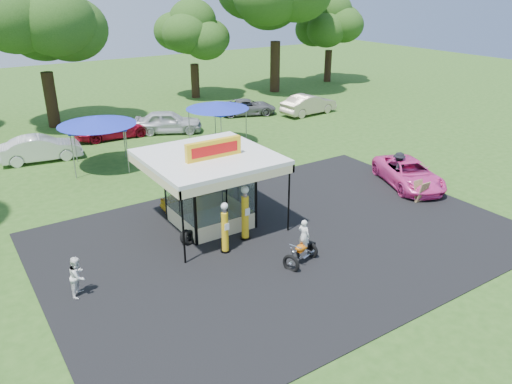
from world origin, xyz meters
TOP-DOWN VIEW (x-y plane):
  - ground at (0.00, 0.00)m, footprint 120.00×120.00m
  - asphalt_apron at (0.00, 2.00)m, footprint 20.00×14.00m
  - gas_station_kiosk at (-2.00, 4.99)m, footprint 5.40×5.40m
  - gas_pump_left at (-2.75, 2.37)m, footprint 0.42×0.42m
  - gas_pump_right at (-1.45, 2.87)m, footprint 0.47×0.47m
  - motorcycle at (-0.60, -0.03)m, footprint 1.70×1.21m
  - spare_tires at (-3.75, 3.85)m, footprint 0.84×0.67m
  - a_frame_sign at (8.10, 1.35)m, footprint 0.62×0.55m
  - kiosk_car at (-2.00, 7.20)m, footprint 2.82×1.13m
  - pink_sedan at (9.33, 3.22)m, footprint 4.12×5.63m
  - spectator_west at (-8.63, 2.59)m, footprint 0.90×0.94m
  - spectator_east_a at (9.02, 3.72)m, footprint 1.31×0.93m
  - bg_car_a at (-6.55, 18.68)m, footprint 5.01×2.30m
  - bg_car_b at (-1.13, 21.12)m, footprint 5.48×2.42m
  - bg_car_c at (2.71, 20.14)m, footprint 5.24×3.97m
  - bg_car_d at (10.57, 21.50)m, footprint 5.19×3.73m
  - bg_car_e at (14.96, 18.82)m, footprint 5.18×2.17m
  - tent_west at (-3.78, 15.41)m, footprint 4.55×4.55m
  - tent_east at (4.43, 15.67)m, footprint 4.26×4.26m
  - oak_far_c at (-3.97, 26.57)m, footprint 10.02×10.02m
  - oak_far_d at (10.02, 30.04)m, footprint 7.42×7.42m
  - oak_far_e at (18.09, 28.19)m, footprint 11.58×11.58m
  - oak_far_f at (26.28, 29.48)m, footprint 7.72×7.72m

SIDE VIEW (x-z plane):
  - ground at x=0.00m, z-range 0.00..0.00m
  - asphalt_apron at x=0.00m, z-range 0.00..0.04m
  - spare_tires at x=-3.75m, z-range -0.01..0.66m
  - kiosk_car at x=-2.00m, z-range 0.00..0.96m
  - a_frame_sign at x=8.10m, z-range 0.01..1.12m
  - bg_car_d at x=10.57m, z-range 0.00..1.31m
  - pink_sedan at x=9.33m, z-range 0.00..1.42m
  - motorcycle at x=-0.60m, z-range -0.21..1.71m
  - spectator_west at x=-8.63m, z-range 0.00..1.53m
  - bg_car_b at x=-1.13m, z-range 0.00..1.56m
  - bg_car_a at x=-6.55m, z-range 0.00..1.59m
  - bg_car_e at x=14.96m, z-range 0.00..1.66m
  - bg_car_c at x=2.71m, z-range 0.00..1.66m
  - spectator_east_a at x=9.02m, z-range 0.00..1.83m
  - gas_pump_left at x=-2.75m, z-range -0.05..2.20m
  - gas_pump_right at x=-1.45m, z-range -0.05..2.45m
  - gas_station_kiosk at x=-2.00m, z-range -0.31..3.87m
  - tent_east at x=4.43m, z-range 1.21..4.19m
  - tent_west at x=-3.78m, z-range 1.29..4.47m
  - oak_far_d at x=10.02m, z-range 1.21..10.05m
  - oak_far_f at x=26.28m, z-range 1.32..10.63m
  - oak_far_c at x=-3.97m, z-range 1.59..13.40m
  - oak_far_e at x=18.09m, z-range 1.91..15.69m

